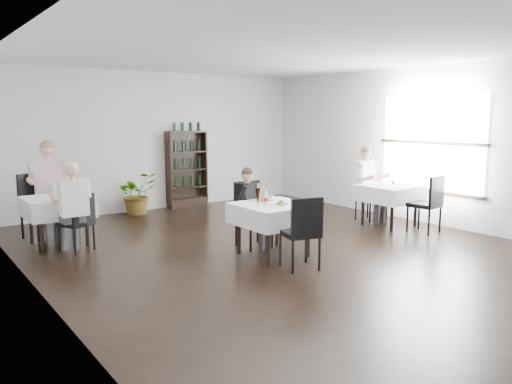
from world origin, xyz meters
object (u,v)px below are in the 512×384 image
at_px(wine_shelf, 187,170).
at_px(potted_tree, 137,193).
at_px(diner_main, 251,201).
at_px(main_table, 273,214).

bearing_deg(wine_shelf, potted_tree, -171.76).
distance_m(wine_shelf, diner_main, 3.84).
relative_size(main_table, diner_main, 0.82).
relative_size(potted_tree, diner_main, 0.70).
height_order(wine_shelf, potted_tree, wine_shelf).
bearing_deg(main_table, wine_shelf, 78.22).
bearing_deg(main_table, potted_tree, 95.36).
relative_size(main_table, potted_tree, 1.16).
height_order(wine_shelf, diner_main, wine_shelf).
relative_size(wine_shelf, main_table, 1.70).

